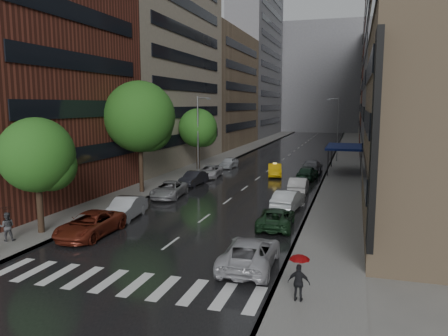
{
  "coord_description": "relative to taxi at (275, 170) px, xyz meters",
  "views": [
    {
      "loc": [
        10.26,
        -19.04,
        8.19
      ],
      "look_at": [
        0.0,
        14.96,
        3.0
      ],
      "focal_mm": 35.0,
      "sensor_mm": 36.0,
      "label": 1
    }
  ],
  "objects": [
    {
      "name": "street_lamp_left",
      "position": [
        -9.26,
        -0.03,
        4.18
      ],
      "size": [
        1.74,
        0.22,
        9.0
      ],
      "color": "gray",
      "rests_on": "sidewalk_left"
    },
    {
      "name": "tree_near",
      "position": [
        -10.14,
        -26.74,
        4.36
      ],
      "size": [
        4.66,
        4.66,
        7.42
      ],
      "color": "#382619",
      "rests_on": "ground"
    },
    {
      "name": "road",
      "position": [
        -1.54,
        19.97,
        -0.7
      ],
      "size": [
        14.0,
        140.0,
        0.01
      ],
      "primitive_type": "cube",
      "color": "black",
      "rests_on": "ground"
    },
    {
      "name": "crosswalk",
      "position": [
        -1.34,
        -32.03,
        -0.7
      ],
      "size": [
        13.15,
        2.8,
        0.01
      ],
      "color": "silver",
      "rests_on": "ground"
    },
    {
      "name": "tree_mid",
      "position": [
        -10.14,
        -13.11,
        6.36
      ],
      "size": [
        6.48,
        6.48,
        10.32
      ],
      "color": "#382619",
      "rests_on": "ground"
    },
    {
      "name": "ped_red_umbrella",
      "position": [
        6.74,
        -31.88,
        0.63
      ],
      "size": [
        0.94,
        0.82,
        2.01
      ],
      "color": "black",
      "rests_on": "sidewalk_right"
    },
    {
      "name": "building_far",
      "position": [
        -1.54,
        87.97,
        15.29
      ],
      "size": [
        40.0,
        14.0,
        32.0
      ],
      "primitive_type": "cube",
      "color": "slate",
      "rests_on": "ground"
    },
    {
      "name": "parked_cars_right",
      "position": [
        3.86,
        -12.6,
        0.05
      ],
      "size": [
        2.73,
        37.61,
        1.59
      ],
      "color": "#A8A8AD",
      "rests_on": "ground"
    },
    {
      "name": "tree_far",
      "position": [
        -10.14,
        2.11,
        4.56
      ],
      "size": [
        4.83,
        4.83,
        7.7
      ],
      "color": "#382619",
      "rests_on": "ground"
    },
    {
      "name": "street_lamp_right",
      "position": [
        6.18,
        14.97,
        4.18
      ],
      "size": [
        1.74,
        0.22,
        9.0
      ],
      "color": "gray",
      "rests_on": "sidewalk_right"
    },
    {
      "name": "parked_cars_left",
      "position": [
        -6.94,
        -13.39,
        0.01
      ],
      "size": [
        2.8,
        35.99,
        1.55
      ],
      "color": "maroon",
      "rests_on": "ground"
    },
    {
      "name": "awning",
      "position": [
        7.44,
        4.97,
        2.43
      ],
      "size": [
        4.0,
        8.0,
        3.12
      ],
      "color": "navy",
      "rests_on": "sidewalk_right"
    },
    {
      "name": "ground",
      "position": [
        -1.54,
        -30.03,
        -0.71
      ],
      "size": [
        220.0,
        220.0,
        0.0
      ],
      "primitive_type": "plane",
      "color": "gray",
      "rests_on": "ground"
    },
    {
      "name": "buildings_right",
      "position": [
        13.45,
        26.67,
        14.33
      ],
      "size": [
        8.05,
        109.1,
        36.0
      ],
      "color": "#937A5B",
      "rests_on": "ground"
    },
    {
      "name": "buildings_left",
      "position": [
        -16.54,
        28.76,
        15.28
      ],
      "size": [
        8.0,
        108.0,
        38.0
      ],
      "color": "maroon",
      "rests_on": "ground"
    },
    {
      "name": "sidewalk_right",
      "position": [
        7.46,
        19.97,
        -0.63
      ],
      "size": [
        4.0,
        140.0,
        0.15
      ],
      "primitive_type": "cube",
      "color": "gray",
      "rests_on": "ground"
    },
    {
      "name": "sidewalk_left",
      "position": [
        -10.54,
        19.97,
        -0.63
      ],
      "size": [
        4.0,
        140.0,
        0.15
      ],
      "primitive_type": "cube",
      "color": "gray",
      "rests_on": "ground"
    },
    {
      "name": "taxi",
      "position": [
        0.0,
        0.0,
        0.0
      ],
      "size": [
        2.29,
        4.5,
        1.42
      ],
      "primitive_type": "imported",
      "rotation": [
        0.0,
        0.0,
        0.19
      ],
      "color": "#F0B20C",
      "rests_on": "ground"
    },
    {
      "name": "ped_black_umbrella",
      "position": [
        -10.85,
        -28.79,
        0.67
      ],
      "size": [
        1.06,
        0.99,
        2.09
      ],
      "color": "#424246",
      "rests_on": "sidewalk_left"
    }
  ]
}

